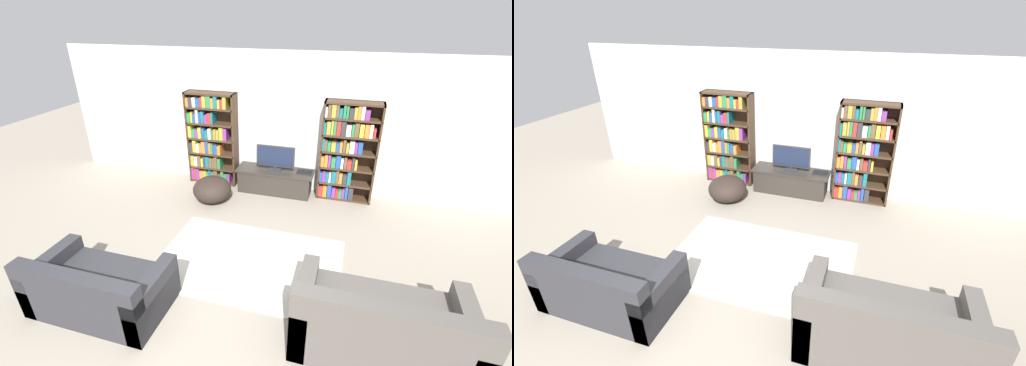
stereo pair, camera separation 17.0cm
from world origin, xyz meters
The scene contains 11 objects.
ground_plane centered at (0.00, 0.00, 0.00)m, with size 18.00×18.00×0.00m, color gray.
wall_back centered at (0.00, 4.23, 1.30)m, with size 8.80×0.06×2.60m.
bookshelf_left centered at (-1.27, 4.05, 0.90)m, with size 0.99×0.30×1.84m.
bookshelf_right centered at (1.35, 4.05, 0.95)m, with size 0.99×0.30×1.84m.
tv_stand centered at (0.09, 3.92, 0.23)m, with size 1.48×0.49×0.46m.
television centered at (0.09, 3.91, 0.72)m, with size 0.73×0.16×0.49m.
laptop centered at (0.66, 3.95, 0.48)m, with size 0.29×0.21×0.03m.
area_rug centered at (0.24, 1.74, 0.01)m, with size 2.56×1.68×0.02m.
couch_left_sectional centered at (-1.20, 0.47, 0.27)m, with size 1.56×0.89×0.76m.
couch_right_sofa centered at (1.95, 0.81, 0.30)m, with size 1.77×0.98×0.91m.
beanbag_ottoman centered at (-0.94, 3.24, 0.23)m, with size 0.71×0.71×0.47m, color #2D231E.
Camera 2 is at (1.58, -1.87, 3.19)m, focal length 24.00 mm.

